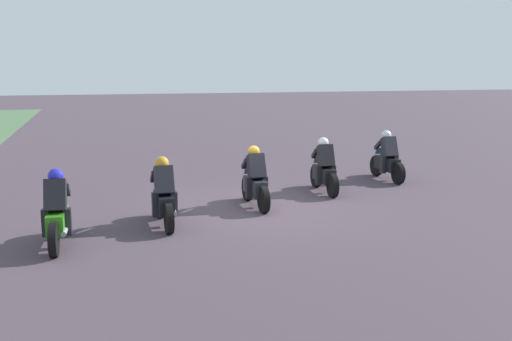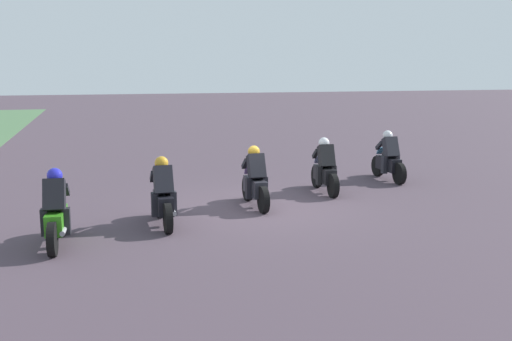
{
  "view_description": "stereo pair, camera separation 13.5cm",
  "coord_description": "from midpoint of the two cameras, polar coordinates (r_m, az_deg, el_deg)",
  "views": [
    {
      "loc": [
        -13.85,
        3.77,
        3.47
      ],
      "look_at": [
        0.17,
        0.03,
        0.9
      ],
      "focal_mm": 41.99,
      "sensor_mm": 36.0,
      "label": 1
    },
    {
      "loc": [
        -13.89,
        3.64,
        3.47
      ],
      "look_at": [
        0.17,
        0.03,
        0.9
      ],
      "focal_mm": 41.99,
      "sensor_mm": 36.0,
      "label": 2
    }
  ],
  "objects": [
    {
      "name": "rider_lane_d",
      "position": [
        13.2,
        -8.55,
        -2.53
      ],
      "size": [
        2.04,
        0.55,
        1.51
      ],
      "rotation": [
        0.0,
        0.0,
        0.03
      ],
      "color": "black",
      "rests_on": "ground_plane"
    },
    {
      "name": "rider_lane_c",
      "position": [
        14.77,
        0.19,
        -1.08
      ],
      "size": [
        2.04,
        0.55,
        1.51
      ],
      "rotation": [
        0.0,
        0.0,
        0.03
      ],
      "color": "black",
      "rests_on": "ground_plane"
    },
    {
      "name": "rider_lane_a",
      "position": [
        18.62,
        12.72,
        1.0
      ],
      "size": [
        2.04,
        0.54,
        1.51
      ],
      "rotation": [
        0.0,
        0.0,
        0.01
      ],
      "color": "black",
      "rests_on": "ground_plane"
    },
    {
      "name": "rider_lane_b",
      "position": [
        16.53,
        6.81,
        0.05
      ],
      "size": [
        2.04,
        0.55,
        1.51
      ],
      "rotation": [
        0.0,
        0.0,
        -0.04
      ],
      "color": "black",
      "rests_on": "ground_plane"
    },
    {
      "name": "rider_lane_e",
      "position": [
        12.2,
        -18.2,
        -3.96
      ],
      "size": [
        2.04,
        0.55,
        1.51
      ],
      "rotation": [
        0.0,
        0.0,
        -0.05
      ],
      "color": "black",
      "rests_on": "ground_plane"
    },
    {
      "name": "ground_plane",
      "position": [
        14.77,
        0.55,
        -3.55
      ],
      "size": [
        120.0,
        120.0,
        0.0
      ],
      "primitive_type": "plane",
      "color": "#483A45"
    }
  ]
}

